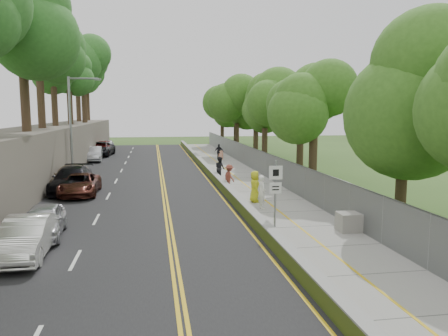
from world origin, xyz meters
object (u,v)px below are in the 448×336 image
at_px(car_0, 43,221).
at_px(car_2, 80,184).
at_px(car_1, 26,237).
at_px(painter_0, 255,187).
at_px(signpost, 275,187).
at_px(person_far, 219,152).
at_px(construction_barrel, 221,155).
at_px(streetlight, 73,120).
at_px(concrete_block, 352,222).

relative_size(car_0, car_2, 0.83).
bearing_deg(car_1, painter_0, 35.87).
distance_m(signpost, painter_0, 5.82).
bearing_deg(signpost, person_far, 86.48).
bearing_deg(car_0, construction_barrel, 62.50).
relative_size(signpost, car_1, 0.71).
distance_m(car_1, painter_0, 13.18).
height_order(streetlight, painter_0, streetlight).
distance_m(construction_barrel, car_2, 22.33).
bearing_deg(signpost, streetlight, 124.08).
relative_size(streetlight, car_0, 1.98).
height_order(car_0, car_1, car_1).
height_order(streetlight, concrete_block, streetlight).
bearing_deg(streetlight, person_far, 40.81).
xyz_separation_m(car_0, car_1, (0.00, -2.55, 0.03)).
xyz_separation_m(concrete_block, person_far, (-1.50, 29.45, 0.44)).
relative_size(construction_barrel, person_far, 0.57).
bearing_deg(car_0, car_1, -94.53).
bearing_deg(painter_0, car_1, 131.03).
bearing_deg(construction_barrel, painter_0, -93.88).
xyz_separation_m(signpost, car_2, (-10.05, 9.72, -1.25)).
xyz_separation_m(concrete_block, car_0, (-13.30, 1.22, 0.27)).
distance_m(concrete_block, car_2, 17.08).
relative_size(construction_barrel, car_2, 0.20).
bearing_deg(concrete_block, signpost, 163.15).
height_order(signpost, person_far, signpost).
distance_m(signpost, construction_barrel, 28.66).
bearing_deg(painter_0, concrete_block, -153.46).
height_order(construction_barrel, car_1, car_1).
xyz_separation_m(signpost, person_far, (1.75, 28.47, -1.07)).
bearing_deg(streetlight, signpost, -55.92).
distance_m(signpost, car_1, 10.38).
height_order(concrete_block, car_0, car_0).
xyz_separation_m(car_1, person_far, (11.80, 30.77, 0.14)).
xyz_separation_m(streetlight, car_2, (1.46, -7.29, -3.92)).
relative_size(construction_barrel, car_0, 0.24).
height_order(construction_barrel, concrete_block, construction_barrel).
bearing_deg(car_1, person_far, 67.37).
height_order(signpost, car_0, signpost).
height_order(car_2, person_far, person_far).
distance_m(construction_barrel, car_1, 33.11).
height_order(painter_0, person_far, painter_0).
xyz_separation_m(signpost, painter_0, (0.40, 5.72, -0.99)).
relative_size(car_0, car_1, 0.92).
xyz_separation_m(concrete_block, car_1, (-13.30, -1.32, 0.30)).
xyz_separation_m(construction_barrel, car_0, (-12.00, -28.32, 0.20)).
height_order(construction_barrel, painter_0, painter_0).
xyz_separation_m(construction_barrel, car_1, (-12.00, -30.86, 0.23)).
distance_m(concrete_block, car_0, 13.36).
distance_m(car_0, car_1, 2.55).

